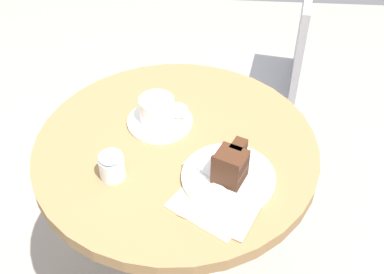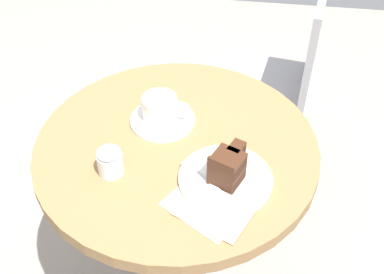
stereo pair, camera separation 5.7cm
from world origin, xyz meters
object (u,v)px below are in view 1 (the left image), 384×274
saucer (160,121)px  cake_slice (231,165)px  teaspoon (170,108)px  napkin (220,201)px  sugar_pot (112,165)px  cake_plate (228,177)px  coffee_cup (158,109)px  fork (204,175)px  cafe_chair (268,72)px

saucer → cake_slice: (0.18, -0.19, 0.04)m
teaspoon → napkin: (0.14, -0.30, -0.01)m
sugar_pot → napkin: bearing=-13.4°
cake_plate → cake_slice: size_ratio=2.03×
teaspoon → napkin: bearing=-69.2°
cake_plate → sugar_pot: sugar_pot is taller
coffee_cup → cake_plate: size_ratio=0.57×
cake_slice → fork: bearing=-178.6°
coffee_cup → napkin: size_ratio=0.53×
saucer → cake_plate: bearing=-45.6°
fork → cafe_chair: cafe_chair is taller
cake_plate → fork: fork is taller
teaspoon → fork: fork is taller
coffee_cup → sugar_pot: (-0.08, -0.20, -0.01)m
coffee_cup → fork: bearing=-56.2°
fork → napkin: bearing=162.6°
cake_plate → sugar_pot: 0.26m
napkin → fork: bearing=120.9°
cake_plate → cake_slice: 0.04m
fork → napkin: size_ratio=0.55×
cake_plate → napkin: 0.07m
saucer → sugar_pot: (-0.08, -0.19, 0.03)m
saucer → cake_slice: size_ratio=1.59×
fork → cafe_chair: (0.20, 0.73, -0.22)m
coffee_cup → cafe_chair: bearing=58.8°
napkin → cafe_chair: 0.83m
cake_slice → napkin: size_ratio=0.46×
coffee_cup → sugar_pot: size_ratio=1.72×
coffee_cup → teaspoon: size_ratio=1.05×
saucer → fork: bearing=-56.5°
cake_slice → cafe_chair: size_ratio=0.12×
cake_plate → cake_slice: bearing=-37.1°
cake_plate → napkin: cake_plate is taller
cake_slice → fork: size_ratio=0.83×
fork → sugar_pot: sugar_pot is taller
sugar_pot → cake_plate: bearing=2.1°
coffee_cup → napkin: 0.31m
cake_plate → napkin: bearing=-104.1°
cake_plate → sugar_pot: bearing=-177.9°
teaspoon → fork: size_ratio=0.91×
napkin → sugar_pot: sugar_pot is taller
fork → cake_plate: bearing=-133.4°
fork → sugar_pot: 0.21m
cake_plate → fork: (-0.05, -0.00, 0.01)m
teaspoon → napkin: size_ratio=0.50×
fork → saucer: bearing=-14.8°
cake_slice → cake_plate: bearing=142.9°
teaspoon → cake_slice: 0.29m
saucer → cake_slice: bearing=-45.5°
coffee_cup → napkin: (0.17, -0.26, -0.04)m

